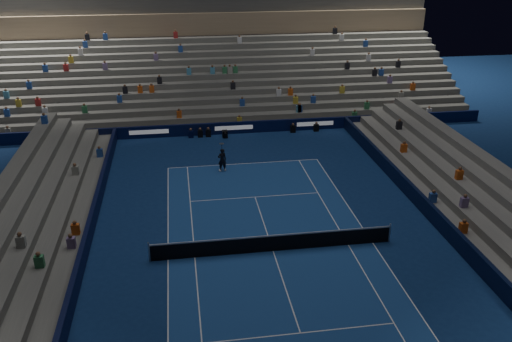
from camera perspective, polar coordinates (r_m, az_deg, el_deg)
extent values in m
plane|color=navy|center=(28.27, 1.85, -8.61)|extent=(90.00, 90.00, 0.00)
cube|color=navy|center=(28.27, 1.85, -8.60)|extent=(10.97, 23.77, 0.01)
cube|color=black|center=(44.65, -2.42, 4.67)|extent=(44.00, 0.25, 1.00)
cube|color=black|center=(31.07, 19.84, -5.88)|extent=(0.25, 37.00, 1.00)
cube|color=black|center=(28.14, -18.21, -8.93)|extent=(0.25, 37.00, 1.00)
cube|color=#5E5E5A|center=(45.67, -2.55, 4.79)|extent=(44.00, 1.00, 0.50)
cube|color=#5E5E5A|center=(46.53, -2.69, 5.48)|extent=(44.00, 1.00, 1.00)
cube|color=#5E5E5A|center=(47.40, -2.83, 6.14)|extent=(44.00, 1.00, 1.50)
cube|color=#5E5E5A|center=(48.27, -2.96, 6.78)|extent=(44.00, 1.00, 2.00)
cube|color=#5E5E5A|center=(49.15, -3.09, 7.40)|extent=(44.00, 1.00, 2.50)
cube|color=#5E5E5A|center=(50.04, -3.21, 7.99)|extent=(44.00, 1.00, 3.00)
cube|color=#5E5E5A|center=(50.93, -3.33, 8.57)|extent=(44.00, 1.00, 3.50)
cube|color=#5E5E5A|center=(51.83, -3.45, 9.12)|extent=(44.00, 1.00, 4.00)
cube|color=#5E5E5A|center=(52.73, -3.56, 9.66)|extent=(44.00, 1.00, 4.50)
cube|color=#5E5E5A|center=(53.64, -3.67, 10.17)|extent=(44.00, 1.00, 5.00)
cube|color=#5E5E5A|center=(54.55, -3.77, 10.68)|extent=(44.00, 1.00, 5.50)
cube|color=#5E5E5A|center=(55.46, -3.88, 11.16)|extent=(44.00, 1.00, 6.00)
cube|color=#907759|center=(55.79, -4.10, 15.51)|extent=(44.00, 0.60, 2.20)
cube|color=slate|center=(31.56, 21.07, -6.12)|extent=(1.00, 37.00, 0.50)
cube|color=slate|center=(31.93, 22.71, -5.53)|extent=(1.00, 37.00, 1.00)
cube|color=slate|center=(32.33, 24.31, -4.94)|extent=(1.00, 37.00, 1.50)
cube|color=slate|center=(32.76, 25.87, -4.37)|extent=(1.00, 37.00, 2.00)
cube|color=#5E5E5A|center=(28.43, -19.75, -9.40)|extent=(1.00, 37.00, 0.50)
cube|color=#5E5E5A|center=(28.53, -21.81, -9.03)|extent=(1.00, 37.00, 1.00)
cube|color=#5E5E5A|center=(28.67, -23.85, -8.64)|extent=(1.00, 37.00, 1.50)
cube|color=#5E5E5A|center=(28.84, -25.86, -8.26)|extent=(1.00, 37.00, 2.00)
cylinder|color=#B2B2B7|center=(27.69, -11.43, -8.56)|extent=(0.10, 0.10, 1.10)
cylinder|color=#B2B2B7|center=(29.68, 14.19, -6.46)|extent=(0.10, 0.10, 1.10)
cube|color=black|center=(28.03, 1.86, -7.84)|extent=(12.80, 0.03, 0.90)
cube|color=white|center=(27.78, 1.87, -6.98)|extent=(12.80, 0.04, 0.08)
imported|color=black|center=(37.26, -3.66, 1.20)|extent=(0.68, 0.52, 1.68)
cube|color=black|center=(43.86, -3.36, 4.00)|extent=(0.43, 0.53, 0.57)
cylinder|color=black|center=(43.39, -3.31, 4.02)|extent=(0.16, 0.35, 0.16)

